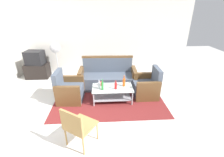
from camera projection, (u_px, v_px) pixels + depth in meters
ground_plane at (106, 119)px, 3.75m from camera, size 14.00×14.00×0.00m
wall_back at (103, 36)px, 5.93m from camera, size 6.52×0.12×2.80m
rug at (109, 97)px, 4.62m from camera, size 3.03×2.16×0.01m
couch at (108, 78)px, 5.11m from camera, size 1.82×0.79×0.96m
armchair_left at (69, 91)px, 4.40m from camera, size 0.73×0.79×0.85m
armchair_right at (146, 87)px, 4.61m from camera, size 0.70×0.76×0.85m
coffee_table at (112, 92)px, 4.36m from camera, size 1.10×0.60×0.40m
bottle_green at (102, 86)px, 4.14m from camera, size 0.07×0.07×0.30m
bottle_red at (116, 86)px, 4.19m from camera, size 0.07×0.07×0.24m
bottle_orange at (124, 82)px, 4.34m from camera, size 0.07×0.07×0.31m
bottle_clear at (99, 85)px, 4.22m from camera, size 0.08×0.08×0.25m
cup at (101, 84)px, 4.40m from camera, size 0.08×0.08×0.10m
tv_stand at (38, 71)px, 5.81m from camera, size 0.80×0.50×0.52m
television at (35, 58)px, 5.60m from camera, size 0.66×0.52×0.48m
pedestal_fan at (55, 50)px, 5.58m from camera, size 0.36×0.36×1.27m
wicker_chair at (77, 125)px, 2.83m from camera, size 0.67×0.67×0.84m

